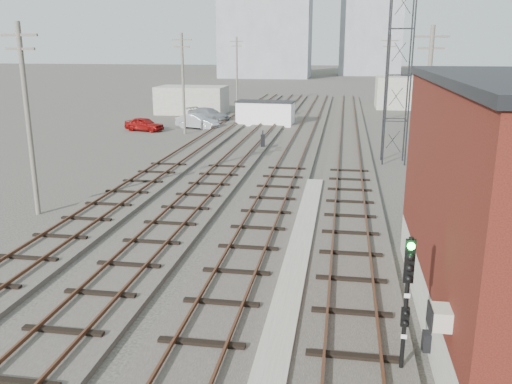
% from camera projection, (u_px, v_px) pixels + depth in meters
% --- Properties ---
extents(ground, '(320.00, 320.00, 0.00)m').
position_uv_depth(ground, '(326.00, 116.00, 62.55)').
color(ground, '#282621').
rests_on(ground, ground).
extents(track_right, '(3.20, 90.00, 0.39)m').
position_uv_depth(track_right, '(349.00, 149.00, 42.14)').
color(track_right, '#332D28').
rests_on(track_right, ground).
extents(track_mid_right, '(3.20, 90.00, 0.39)m').
position_uv_depth(track_mid_right, '(298.00, 148.00, 42.76)').
color(track_mid_right, '#332D28').
rests_on(track_mid_right, ground).
extents(track_mid_left, '(3.20, 90.00, 0.39)m').
position_uv_depth(track_mid_left, '(248.00, 146.00, 43.38)').
color(track_mid_left, '#332D28').
rests_on(track_mid_left, ground).
extents(track_left, '(3.20, 90.00, 0.39)m').
position_uv_depth(track_left, '(199.00, 145.00, 44.00)').
color(track_left, '#332D28').
rests_on(track_left, ground).
extents(platform_curb, '(0.90, 28.00, 0.26)m').
position_uv_depth(platform_curb, '(292.00, 281.00, 18.64)').
color(platform_curb, gray).
rests_on(platform_curb, ground).
extents(lattice_tower, '(1.60, 1.60, 15.00)m').
position_uv_depth(lattice_tower, '(400.00, 52.00, 35.92)').
color(lattice_tower, black).
rests_on(lattice_tower, ground).
extents(utility_pole_left_a, '(1.80, 0.24, 9.00)m').
position_uv_depth(utility_pole_left_a, '(28.00, 116.00, 25.14)').
color(utility_pole_left_a, '#595147').
rests_on(utility_pole_left_a, ground).
extents(utility_pole_left_b, '(1.80, 0.24, 9.00)m').
position_uv_depth(utility_pole_left_b, '(183.00, 81.00, 48.94)').
color(utility_pole_left_b, '#595147').
rests_on(utility_pole_left_b, ground).
extents(utility_pole_left_c, '(1.80, 0.24, 9.00)m').
position_uv_depth(utility_pole_left_c, '(237.00, 69.00, 72.75)').
color(utility_pole_left_c, '#595147').
rests_on(utility_pole_left_c, ground).
extents(utility_pole_right_a, '(1.80, 0.24, 9.00)m').
position_uv_depth(utility_pole_right_a, '(427.00, 104.00, 29.81)').
color(utility_pole_right_a, '#595147').
rests_on(utility_pole_right_a, ground).
extents(utility_pole_right_b, '(1.80, 0.24, 9.00)m').
position_uv_depth(utility_pole_right_b, '(388.00, 75.00, 58.38)').
color(utility_pole_right_b, '#595147').
rests_on(utility_pole_right_b, ground).
extents(apartment_left, '(22.00, 14.00, 30.00)m').
position_uv_depth(apartment_left, '(266.00, 15.00, 132.81)').
color(apartment_left, gray).
rests_on(apartment_left, ground).
extents(apartment_right, '(16.00, 12.00, 26.00)m').
position_uv_depth(apartment_right, '(371.00, 25.00, 143.59)').
color(apartment_right, gray).
rests_on(apartment_right, ground).
extents(shed_left, '(8.00, 5.00, 3.20)m').
position_uv_depth(shed_left, '(192.00, 100.00, 64.61)').
color(shed_left, gray).
rests_on(shed_left, ground).
extents(shed_right, '(6.00, 6.00, 4.00)m').
position_uv_depth(shed_right, '(400.00, 92.00, 70.15)').
color(shed_right, gray).
rests_on(shed_right, ground).
extents(signal_mast, '(0.40, 0.40, 3.64)m').
position_uv_depth(signal_mast, '(407.00, 299.00, 13.01)').
color(signal_mast, gray).
rests_on(signal_mast, ground).
extents(switch_stand, '(0.38, 0.38, 1.39)m').
position_uv_depth(switch_stand, '(263.00, 141.00, 42.63)').
color(switch_stand, black).
rests_on(switch_stand, ground).
extents(site_trailer, '(6.03, 2.93, 2.47)m').
position_uv_depth(site_trailer, '(265.00, 113.00, 55.16)').
color(site_trailer, white).
rests_on(site_trailer, ground).
extents(car_red, '(4.09, 2.41, 1.31)m').
position_uv_depth(car_red, '(144.00, 124.00, 51.64)').
color(car_red, maroon).
rests_on(car_red, ground).
extents(car_silver, '(4.60, 2.93, 1.43)m').
position_uv_depth(car_silver, '(197.00, 121.00, 53.03)').
color(car_silver, '#929399').
rests_on(car_silver, ground).
extents(car_grey, '(5.34, 3.83, 1.44)m').
position_uv_depth(car_grey, '(209.00, 115.00, 58.07)').
color(car_grey, gray).
rests_on(car_grey, ground).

